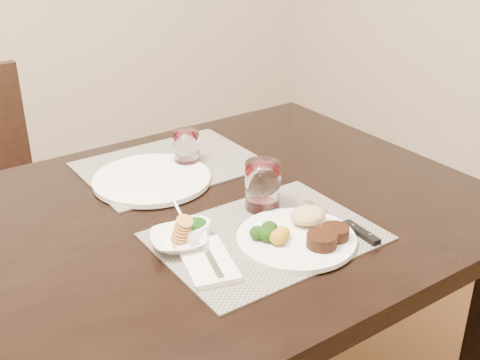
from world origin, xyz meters
TOP-DOWN VIEW (x-y plane):
  - dining_table at (0.00, 0.00)m, footprint 2.00×1.00m
  - placemat_near at (0.37, -0.18)m, footprint 0.46×0.34m
  - placemat_far at (0.38, 0.27)m, footprint 0.46×0.34m
  - dinner_plate at (0.42, -0.24)m, footprint 0.25×0.25m
  - napkin_fork at (0.21, -0.20)m, footprint 0.13×0.18m
  - steak_knife at (0.54, -0.27)m, footprint 0.03×0.24m
  - cracker_bowl at (0.20, -0.11)m, footprint 0.15×0.15m
  - sauce_ramekin at (0.23, -0.10)m, footprint 0.09×0.13m
  - wine_glass_near at (0.44, -0.07)m, footprint 0.08×0.08m
  - far_plate at (0.29, 0.20)m, footprint 0.30×0.30m
  - wine_glass_far at (0.42, 0.24)m, footprint 0.07×0.07m

SIDE VIEW (x-z plane):
  - dining_table at x=0.00m, z-range 0.29..1.04m
  - placemat_near at x=0.37m, z-range 0.75..0.75m
  - placemat_far at x=0.38m, z-range 0.75..0.75m
  - steak_knife at x=0.54m, z-range 0.75..0.77m
  - napkin_fork at x=0.21m, z-range 0.75..0.77m
  - far_plate at x=0.29m, z-range 0.75..0.77m
  - dinner_plate at x=0.42m, z-range 0.75..0.79m
  - cracker_bowl at x=0.20m, z-range 0.74..0.80m
  - sauce_ramekin at x=0.23m, z-range 0.74..0.81m
  - wine_glass_far at x=0.42m, z-range 0.75..0.85m
  - wine_glass_near at x=0.44m, z-range 0.75..0.86m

